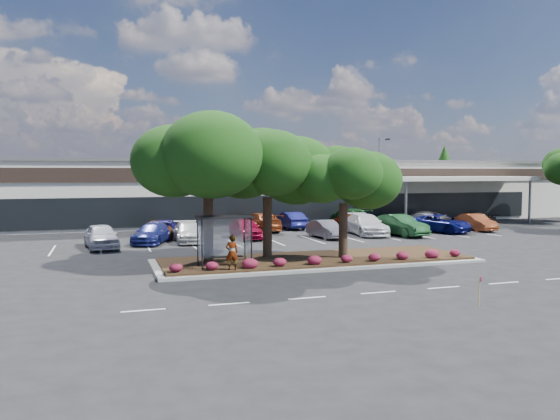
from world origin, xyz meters
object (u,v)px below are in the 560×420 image
object	(u,v)px
car_0	(101,236)
survey_stake	(480,288)
car_1	(152,234)
light_pole	(380,183)

from	to	relation	value
car_0	survey_stake	bearing A→B (deg)	-64.07
car_0	car_1	world-z (taller)	car_0
light_pole	car_0	world-z (taller)	light_pole
light_pole	survey_stake	xyz separation A→B (m)	(-14.84, -35.27, -3.12)
survey_stake	car_0	world-z (taller)	car_0
light_pole	car_1	bearing A→B (deg)	-152.77
car_0	car_1	bearing A→B (deg)	17.19
car_0	car_1	distance (m)	3.73
light_pole	car_0	bearing A→B (deg)	-153.12
survey_stake	car_1	world-z (taller)	car_1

